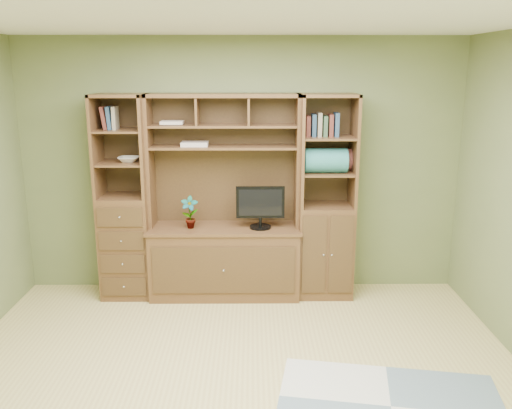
{
  "coord_description": "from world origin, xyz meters",
  "views": [
    {
      "loc": [
        0.12,
        -3.5,
        2.29
      ],
      "look_at": [
        0.15,
        1.2,
        1.1
      ],
      "focal_mm": 38.0,
      "sensor_mm": 36.0,
      "label": 1
    }
  ],
  "objects_px": {
    "left_tower": "(124,198)",
    "right_tower": "(326,198)",
    "monitor": "(260,200)",
    "center_hutch": "(224,199)"
  },
  "relations": [
    {
      "from": "left_tower",
      "to": "right_tower",
      "type": "bearing_deg",
      "value": 0.0
    },
    {
      "from": "right_tower",
      "to": "monitor",
      "type": "height_order",
      "value": "right_tower"
    },
    {
      "from": "right_tower",
      "to": "monitor",
      "type": "xyz_separation_m",
      "value": [
        -0.66,
        -0.07,
        -0.0
      ]
    },
    {
      "from": "center_hutch",
      "to": "left_tower",
      "type": "relative_size",
      "value": 1.0
    },
    {
      "from": "monitor",
      "to": "left_tower",
      "type": "bearing_deg",
      "value": 176.5
    },
    {
      "from": "right_tower",
      "to": "monitor",
      "type": "distance_m",
      "value": 0.67
    },
    {
      "from": "center_hutch",
      "to": "monitor",
      "type": "distance_m",
      "value": 0.36
    },
    {
      "from": "center_hutch",
      "to": "right_tower",
      "type": "height_order",
      "value": "same"
    },
    {
      "from": "center_hutch",
      "to": "left_tower",
      "type": "height_order",
      "value": "same"
    },
    {
      "from": "right_tower",
      "to": "monitor",
      "type": "bearing_deg",
      "value": -173.54
    }
  ]
}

